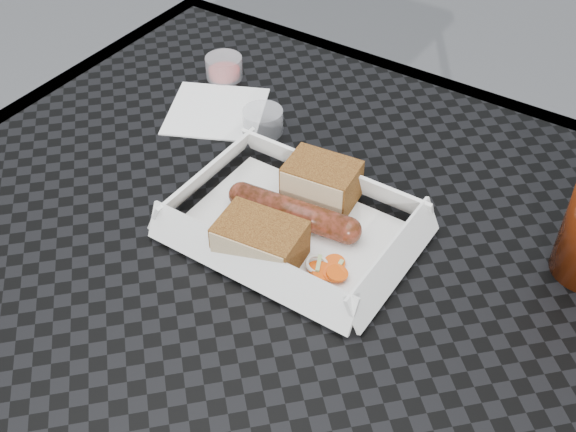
% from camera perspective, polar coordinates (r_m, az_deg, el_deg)
% --- Properties ---
extents(patio_table, '(0.80, 0.80, 0.74)m').
position_cam_1_polar(patio_table, '(0.82, -3.15, -5.17)').
color(patio_table, black).
rests_on(patio_table, ground).
extents(food_tray, '(0.22, 0.15, 0.00)m').
position_cam_1_polar(food_tray, '(0.76, 0.41, -1.12)').
color(food_tray, white).
rests_on(food_tray, patio_table).
extents(bratwurst, '(0.15, 0.04, 0.03)m').
position_cam_1_polar(bratwurst, '(0.76, 0.44, 0.30)').
color(bratwurst, maroon).
rests_on(bratwurst, food_tray).
extents(bread_near, '(0.08, 0.06, 0.05)m').
position_cam_1_polar(bread_near, '(0.78, 2.66, 2.66)').
color(bread_near, brown).
rests_on(bread_near, food_tray).
extents(bread_far, '(0.09, 0.07, 0.04)m').
position_cam_1_polar(bread_far, '(0.72, -2.20, -2.02)').
color(bread_far, brown).
rests_on(bread_far, food_tray).
extents(veg_garnish, '(0.03, 0.03, 0.00)m').
position_cam_1_polar(veg_garnish, '(0.72, 2.98, -4.34)').
color(veg_garnish, '#E84C0A').
rests_on(veg_garnish, food_tray).
extents(napkin, '(0.16, 0.16, 0.00)m').
position_cam_1_polar(napkin, '(0.94, -5.69, 8.26)').
color(napkin, white).
rests_on(napkin, patio_table).
extents(condiment_cup_sauce, '(0.05, 0.05, 0.03)m').
position_cam_1_polar(condiment_cup_sauce, '(1.00, -5.08, 11.61)').
color(condiment_cup_sauce, maroon).
rests_on(condiment_cup_sauce, patio_table).
extents(condiment_cup_empty, '(0.05, 0.05, 0.03)m').
position_cam_1_polar(condiment_cup_empty, '(0.90, -2.00, 7.51)').
color(condiment_cup_empty, silver).
rests_on(condiment_cup_empty, patio_table).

